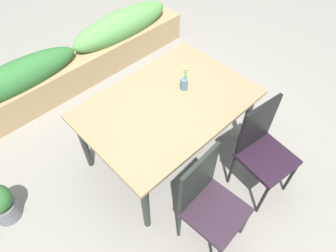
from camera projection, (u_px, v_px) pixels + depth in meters
ground_plane at (163, 149)px, 3.26m from camera, size 12.00×12.00×0.00m
dining_table at (168, 108)px, 2.70m from camera, size 1.55×1.07×0.76m
chair_near_right at (263, 147)px, 2.59m from camera, size 0.48×0.48×1.00m
chair_near_left at (208, 200)px, 2.29m from camera, size 0.46×0.46×0.99m
flower_vase at (184, 81)px, 2.70m from camera, size 0.07×0.07×0.27m
planter_box at (78, 60)px, 3.75m from camera, size 3.32×0.40×0.71m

